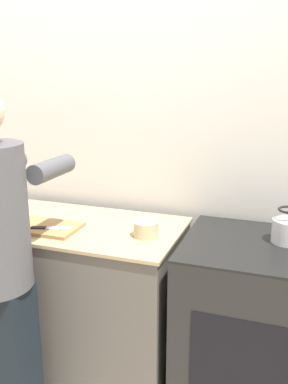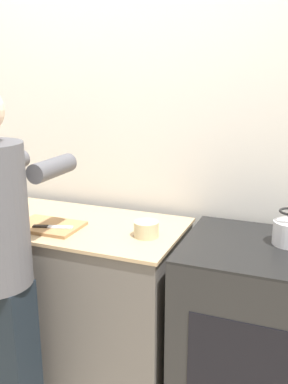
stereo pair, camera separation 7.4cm
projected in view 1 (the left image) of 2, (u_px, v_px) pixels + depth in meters
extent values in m
cube|color=silver|center=(128.00, 146.00, 2.60)|extent=(8.00, 0.05, 2.60)
cube|color=#5B5651|center=(42.00, 293.00, 2.57)|extent=(1.65, 0.63, 0.90)
cube|color=tan|center=(37.00, 221.00, 2.45)|extent=(1.67, 0.65, 0.02)
cube|color=black|center=(256.00, 330.00, 2.19)|extent=(0.76, 0.67, 0.92)
cube|color=black|center=(262.00, 245.00, 2.06)|extent=(0.76, 0.67, 0.01)
cube|color=black|center=(249.00, 362.00, 1.88)|extent=(0.53, 0.01, 0.40)
cube|color=black|center=(4.00, 359.00, 2.07)|extent=(0.30, 0.19, 0.79)
cylinder|color=#4C4C51|center=(2.00, 165.00, 2.15)|extent=(0.09, 0.30, 0.09)
cylinder|color=#4C4C51|center=(52.00, 169.00, 2.06)|extent=(0.09, 0.30, 0.09)
cube|color=#A87A4C|center=(47.00, 227.00, 2.30)|extent=(0.35, 0.24, 0.02)
cube|color=silver|center=(59.00, 228.00, 2.25)|extent=(0.14, 0.07, 0.01)
cube|color=black|center=(39.00, 228.00, 2.25)|extent=(0.09, 0.05, 0.01)
cylinder|color=silver|center=(288.00, 231.00, 2.07)|extent=(0.15, 0.15, 0.12)
cylinder|color=#C6B789|center=(146.00, 229.00, 2.18)|extent=(0.13, 0.13, 0.08)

